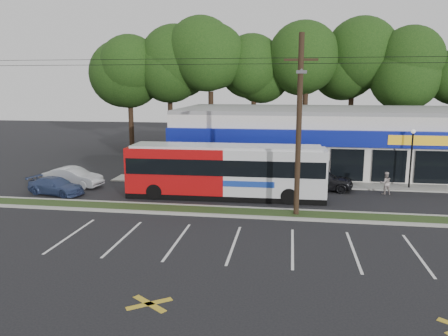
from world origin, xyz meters
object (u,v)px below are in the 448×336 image
at_px(lamp_post, 412,152).
at_px(car_blue, 56,186).
at_px(utility_pole, 296,120).
at_px(pedestrian_a, 324,176).
at_px(metrobus, 226,170).
at_px(car_silver, 73,177).
at_px(car_dark, 319,179).
at_px(pedestrian_b, 386,183).

height_order(lamp_post, car_blue, lamp_post).
relative_size(utility_pole, pedestrian_a, 31.74).
relative_size(metrobus, car_silver, 3.01).
relative_size(metrobus, car_dark, 2.76).
bearing_deg(pedestrian_a, car_dark, 53.07).
height_order(metrobus, car_blue, metrobus).
bearing_deg(lamp_post, pedestrian_b, -137.01).
distance_m(car_blue, pedestrian_b, 22.27).
distance_m(utility_pole, car_dark, 8.31).
bearing_deg(car_dark, pedestrian_a, -20.73).
distance_m(utility_pole, metrobus, 6.69).
height_order(utility_pole, car_blue, utility_pole).
xyz_separation_m(utility_pole, car_silver, (-15.76, 4.85, -4.71)).
distance_m(car_silver, pedestrian_a, 18.20).
distance_m(utility_pole, car_blue, 16.75).
distance_m(car_silver, pedestrian_b, 21.96).
xyz_separation_m(utility_pole, metrobus, (-4.37, 3.57, -3.58)).
height_order(utility_pole, metrobus, utility_pole).
bearing_deg(utility_pole, pedestrian_b, 44.25).
bearing_deg(utility_pole, lamp_post, 43.95).
bearing_deg(metrobus, car_dark, 25.59).
relative_size(car_dark, pedestrian_a, 2.97).
height_order(lamp_post, pedestrian_a, lamp_post).
xyz_separation_m(car_dark, car_blue, (-17.63, -4.09, -0.22)).
bearing_deg(pedestrian_a, car_silver, -2.41).
bearing_deg(utility_pole, car_silver, 162.89).
xyz_separation_m(lamp_post, car_dark, (-6.37, -1.20, -1.87)).
distance_m(metrobus, pedestrian_a, 7.80).
relative_size(lamp_post, pedestrian_a, 2.70).
bearing_deg(utility_pole, car_blue, 170.72).
xyz_separation_m(metrobus, pedestrian_b, (10.54, 2.44, -1.06)).
xyz_separation_m(car_blue, pedestrian_b, (22.00, 3.42, 0.19)).
height_order(lamp_post, car_silver, lamp_post).
xyz_separation_m(lamp_post, pedestrian_b, (-2.00, -1.86, -1.90)).
bearing_deg(metrobus, utility_pole, -40.31).
relative_size(car_dark, car_silver, 1.09).
bearing_deg(metrobus, pedestrian_a, 30.10).
bearing_deg(lamp_post, metrobus, -161.08).
relative_size(utility_pole, lamp_post, 11.76).
bearing_deg(car_blue, pedestrian_b, -67.78).
distance_m(metrobus, pedestrian_b, 10.87).
height_order(metrobus, car_dark, metrobus).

